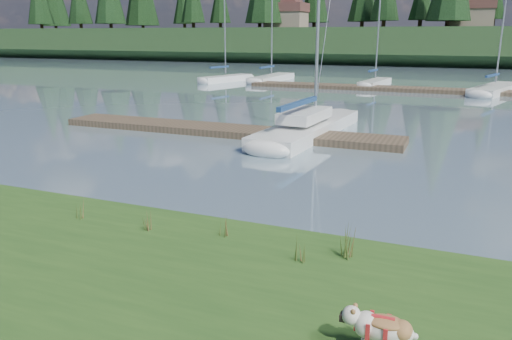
% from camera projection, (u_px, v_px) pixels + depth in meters
% --- Properties ---
extents(ground, '(200.00, 200.00, 0.00)m').
position_uv_depth(ground, '(383.00, 90.00, 39.83)').
color(ground, '#7C97A7').
rests_on(ground, ground).
extents(bank, '(60.00, 9.00, 0.35)m').
position_uv_depth(bank, '(30.00, 315.00, 7.66)').
color(bank, '#2D521C').
rests_on(bank, ground).
extents(ridge, '(200.00, 20.00, 5.00)m').
position_uv_depth(ridge, '(426.00, 46.00, 77.54)').
color(ridge, '#1B3218').
rests_on(ridge, ground).
extents(bulldog, '(0.96, 0.43, 0.58)m').
position_uv_depth(bulldog, '(382.00, 328.00, 6.39)').
color(bulldog, silver).
rests_on(bulldog, bank).
extents(sailboat_main, '(2.72, 10.14, 14.29)m').
position_uv_depth(sailboat_main, '(314.00, 123.00, 22.78)').
color(sailboat_main, white).
rests_on(sailboat_main, ground).
extents(dock_near, '(16.00, 2.00, 0.30)m').
position_uv_depth(dock_near, '(223.00, 130.00, 22.52)').
color(dock_near, '#4C3D2C').
rests_on(dock_near, ground).
extents(dock_far, '(26.00, 2.20, 0.30)m').
position_uv_depth(dock_far, '(409.00, 89.00, 39.06)').
color(dock_far, '#4C3D2C').
rests_on(dock_far, ground).
extents(sailboat_bg_0, '(3.34, 6.94, 10.07)m').
position_uv_depth(sailboat_bg_0, '(230.00, 78.00, 47.22)').
color(sailboat_bg_0, white).
rests_on(sailboat_bg_0, ground).
extents(sailboat_bg_1, '(2.14, 8.62, 12.68)m').
position_uv_depth(sailboat_bg_1, '(275.00, 77.00, 47.90)').
color(sailboat_bg_1, white).
rests_on(sailboat_bg_1, ground).
extents(sailboat_bg_2, '(2.10, 6.64, 9.98)m').
position_uv_depth(sailboat_bg_2, '(377.00, 82.00, 43.06)').
color(sailboat_bg_2, white).
rests_on(sailboat_bg_2, ground).
extents(sailboat_bg_3, '(4.41, 9.38, 13.45)m').
position_uv_depth(sailboat_bg_3, '(498.00, 88.00, 38.48)').
color(sailboat_bg_3, white).
rests_on(sailboat_bg_3, ground).
extents(weed_0, '(0.17, 0.14, 0.52)m').
position_uv_depth(weed_0, '(148.00, 220.00, 10.47)').
color(weed_0, '#475B23').
rests_on(weed_0, bank).
extents(weed_1, '(0.17, 0.14, 0.45)m').
position_uv_depth(weed_1, '(225.00, 227.00, 10.18)').
color(weed_1, '#475B23').
rests_on(weed_1, bank).
extents(weed_2, '(0.17, 0.14, 0.77)m').
position_uv_depth(weed_2, '(345.00, 242.00, 9.13)').
color(weed_2, '#475B23').
rests_on(weed_2, bank).
extents(weed_3, '(0.17, 0.14, 0.51)m').
position_uv_depth(weed_3, '(81.00, 209.00, 11.14)').
color(weed_3, '#475B23').
rests_on(weed_3, bank).
extents(weed_4, '(0.17, 0.14, 0.52)m').
position_uv_depth(weed_4, '(299.00, 251.00, 9.02)').
color(weed_4, '#475B23').
rests_on(weed_4, bank).
extents(weed_5, '(0.17, 0.14, 0.71)m').
position_uv_depth(weed_5, '(348.00, 241.00, 9.21)').
color(weed_5, '#475B23').
rests_on(weed_5, bank).
extents(mud_lip, '(60.00, 0.50, 0.14)m').
position_uv_depth(mud_lip, '(179.00, 224.00, 11.62)').
color(mud_lip, '#33281C').
rests_on(mud_lip, ground).
extents(house_0, '(6.30, 5.30, 4.65)m').
position_uv_depth(house_0, '(287.00, 15.00, 81.65)').
color(house_0, gray).
rests_on(house_0, ridge).
extents(house_1, '(6.30, 5.30, 4.65)m').
position_uv_depth(house_1, '(472.00, 13.00, 72.29)').
color(house_1, gray).
rests_on(house_1, ridge).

